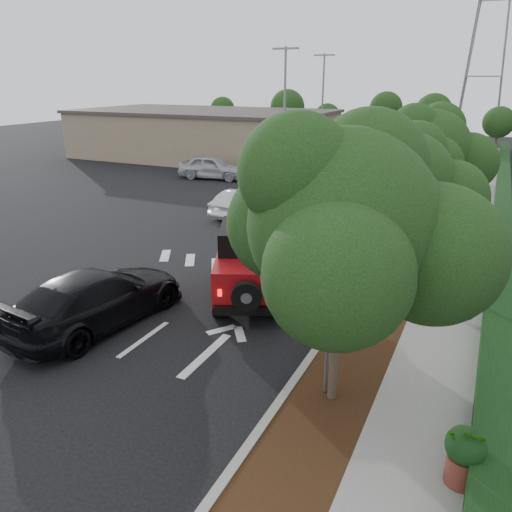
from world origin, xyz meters
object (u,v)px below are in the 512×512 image
Objects in this scene: silver_suv_ahead at (361,225)px; black_suv_oncoming at (98,298)px; red_jeep at (250,261)px; speed_hump_sign at (328,326)px.

black_suv_oncoming is at bearing -124.16° from silver_suv_ahead.
red_jeep is 0.85× the size of black_suv_oncoming.
red_jeep is at bearing -122.62° from black_suv_oncoming.
silver_suv_ahead is at bearing 97.77° from speed_hump_sign.
red_jeep is 6.04m from speed_hump_sign.
silver_suv_ahead is at bearing -107.04° from black_suv_oncoming.
black_suv_oncoming is 2.18× the size of speed_hump_sign.
red_jeep is 1.03× the size of silver_suv_ahead.
red_jeep is at bearing -114.42° from silver_suv_ahead.
black_suv_oncoming is 7.26m from speed_hump_sign.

